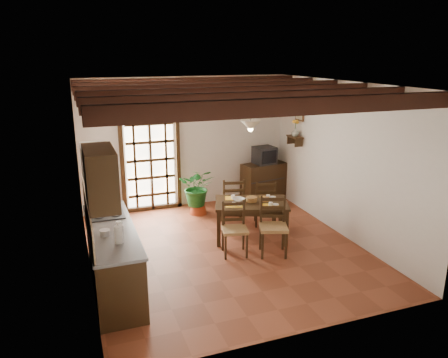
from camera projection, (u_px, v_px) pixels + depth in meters
name	position (u px, v px, depth m)	size (l,w,h in m)	color
ground_plane	(226.00, 250.00, 7.53)	(5.00, 5.00, 0.00)	brown
room_shell	(227.00, 146.00, 7.02)	(4.52, 5.02, 2.81)	silver
ceiling_beams	(227.00, 91.00, 6.78)	(4.50, 4.34, 0.20)	black
french_door	(150.00, 156.00, 9.14)	(1.26, 0.11, 2.32)	white
kitchen_counter	(113.00, 257.00, 6.21)	(0.64, 2.25, 1.38)	black
upper_cabinet	(101.00, 178.00, 5.16)	(0.35, 0.80, 0.70)	black
range_hood	(95.00, 163.00, 6.32)	(0.38, 0.60, 0.54)	white
counter_items	(109.00, 223.00, 6.16)	(0.50, 1.43, 0.25)	black
dining_table	(251.00, 207.00, 7.83)	(1.49, 1.21, 0.70)	#301F0F
chair_near_left	(235.00, 238.00, 7.29)	(0.49, 0.47, 0.90)	#9C7442
chair_near_right	(273.00, 237.00, 7.29)	(0.57, 0.55, 0.98)	#9C7442
chair_far_left	(232.00, 210.00, 8.55)	(0.53, 0.51, 0.97)	#9C7442
chair_far_right	(265.00, 210.00, 8.56)	(0.54, 0.53, 0.92)	#9C7442
table_setting	(251.00, 203.00, 7.82)	(0.94, 0.62, 0.09)	gold
table_bowl	(239.00, 200.00, 7.84)	(0.22, 0.22, 0.05)	white
sideboard	(264.00, 182.00, 9.99)	(1.01, 0.45, 0.85)	black
crt_tv	(265.00, 155.00, 9.81)	(0.50, 0.47, 0.39)	black
fuse_box	(251.00, 123.00, 9.77)	(0.25, 0.03, 0.32)	white
plant_pot	(198.00, 208.00, 9.19)	(0.37, 0.37, 0.23)	#943315
potted_plant	(198.00, 188.00, 9.06)	(1.91, 1.63, 2.12)	#144C19
wall_shelf	(295.00, 139.00, 9.25)	(0.20, 0.42, 0.20)	black
shelf_vase	(295.00, 132.00, 9.21)	(0.15, 0.15, 0.15)	#B2BFB2
shelf_flowers	(296.00, 122.00, 9.15)	(0.14, 0.14, 0.36)	gold
framed_picture	(300.00, 113.00, 9.13)	(0.03, 0.32, 0.32)	brown
pendant_lamp	(251.00, 124.00, 7.51)	(0.36, 0.36, 0.84)	black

